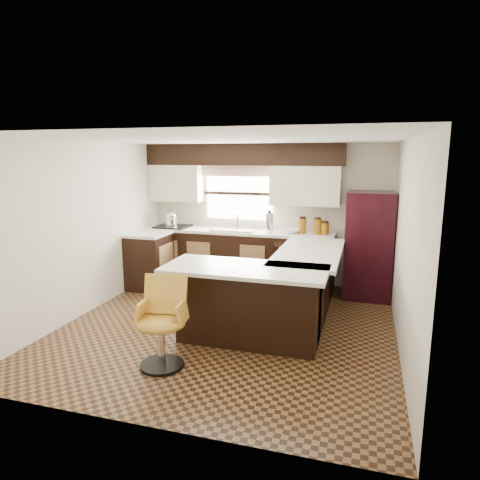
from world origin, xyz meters
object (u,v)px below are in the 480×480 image
(peninsula_return, at_px, (249,305))
(refrigerator, at_px, (369,245))
(bar_chair, at_px, (161,324))
(peninsula_long, at_px, (305,286))

(peninsula_return, distance_m, refrigerator, 2.56)
(peninsula_return, bearing_deg, bar_chair, -129.22)
(peninsula_long, distance_m, refrigerator, 1.48)
(peninsula_return, relative_size, bar_chair, 1.73)
(peninsula_long, xyz_separation_m, peninsula_return, (-0.53, -0.97, 0.00))
(peninsula_return, distance_m, bar_chair, 1.13)
(peninsula_long, height_order, refrigerator, refrigerator)
(peninsula_return, bearing_deg, peninsula_long, 61.70)
(peninsula_long, xyz_separation_m, refrigerator, (0.82, 1.17, 0.38))
(peninsula_return, relative_size, refrigerator, 0.99)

